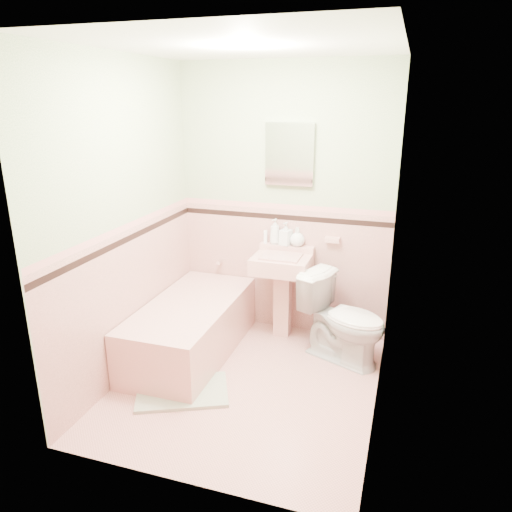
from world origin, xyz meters
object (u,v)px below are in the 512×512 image
(bucket, at_px, (327,331))
(soap_bottle_left, at_px, (275,232))
(toilet, at_px, (344,319))
(soap_bottle_mid, at_px, (286,234))
(sink, at_px, (281,298))
(soap_bottle_right, at_px, (297,237))
(shoe, at_px, (167,380))
(medicine_cabinet, at_px, (290,154))
(bathtub, at_px, (191,330))

(bucket, bearing_deg, soap_bottle_left, 162.01)
(toilet, bearing_deg, soap_bottle_left, 84.21)
(soap_bottle_left, distance_m, soap_bottle_mid, 0.11)
(sink, relative_size, soap_bottle_right, 4.65)
(soap_bottle_mid, bearing_deg, shoe, -115.91)
(sink, bearing_deg, soap_bottle_right, 61.49)
(bucket, bearing_deg, medicine_cabinet, 154.37)
(toilet, bearing_deg, soap_bottle_mid, 80.35)
(soap_bottle_right, height_order, toilet, soap_bottle_right)
(bathtub, distance_m, bucket, 1.24)
(medicine_cabinet, distance_m, soap_bottle_left, 0.72)
(sink, relative_size, medicine_cabinet, 1.48)
(bathtub, bearing_deg, soap_bottle_left, 51.64)
(bathtub, relative_size, soap_bottle_mid, 6.97)
(bathtub, bearing_deg, sink, 37.93)
(medicine_cabinet, bearing_deg, bathtub, -132.58)
(soap_bottle_left, distance_m, bucket, 1.04)
(bathtub, relative_size, shoe, 9.55)
(bathtub, height_order, sink, sink)
(soap_bottle_left, height_order, soap_bottle_right, soap_bottle_left)
(soap_bottle_right, bearing_deg, bathtub, -137.61)
(soap_bottle_right, bearing_deg, bucket, -27.89)
(bathtub, bearing_deg, bucket, 25.25)
(bathtub, bearing_deg, shoe, -85.12)
(medicine_cabinet, height_order, soap_bottle_right, medicine_cabinet)
(bathtub, relative_size, sink, 1.85)
(bathtub, height_order, bucket, bathtub)
(bucket, bearing_deg, toilet, -51.74)
(sink, xyz_separation_m, soap_bottle_left, (-0.12, 0.18, 0.58))
(soap_bottle_left, height_order, shoe, soap_bottle_left)
(soap_bottle_right, relative_size, shoe, 1.11)
(sink, distance_m, toilet, 0.66)
(medicine_cabinet, height_order, soap_bottle_left, medicine_cabinet)
(medicine_cabinet, bearing_deg, soap_bottle_left, -165.74)
(soap_bottle_left, bearing_deg, bathtub, -128.36)
(shoe, bearing_deg, soap_bottle_right, 75.51)
(shoe, bearing_deg, toilet, 50.09)
(toilet, relative_size, shoe, 4.82)
(bathtub, xyz_separation_m, toilet, (1.30, 0.30, 0.15))
(soap_bottle_left, distance_m, soap_bottle_right, 0.22)
(soap_bottle_left, xyz_separation_m, soap_bottle_mid, (0.10, 0.00, -0.01))
(soap_bottle_left, relative_size, soap_bottle_right, 1.37)
(soap_bottle_mid, height_order, toilet, soap_bottle_mid)
(bathtub, relative_size, soap_bottle_left, 6.25)
(medicine_cabinet, xyz_separation_m, soap_bottle_right, (0.10, -0.03, -0.75))
(bathtub, xyz_separation_m, medicine_cabinet, (0.68, 0.74, 1.47))
(toilet, height_order, shoe, toilet)
(soap_bottle_right, bearing_deg, sink, -118.51)
(soap_bottle_left, bearing_deg, soap_bottle_mid, 0.00)
(shoe, bearing_deg, soap_bottle_left, 83.35)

